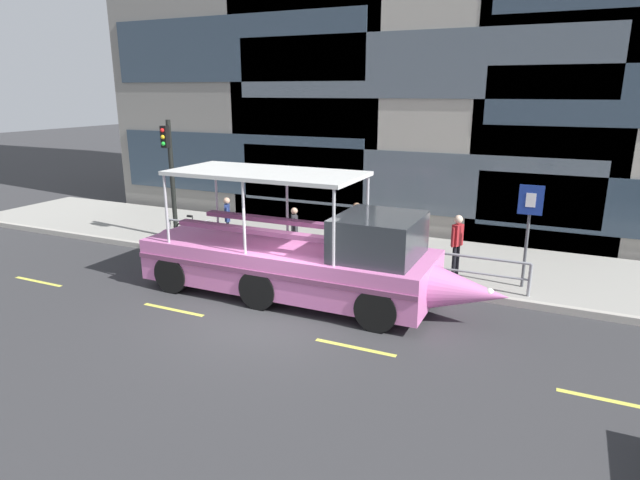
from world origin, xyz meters
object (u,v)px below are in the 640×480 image
at_px(parking_sign, 529,219).
at_px(pedestrian_near_bow, 457,239).
at_px(leaned_bicycle, 196,233).
at_px(duck_tour_boat, 306,259).
at_px(pedestrian_mid_left, 356,225).
at_px(pedestrian_near_stern, 227,216).
at_px(pedestrian_mid_right, 294,227).
at_px(traffic_light_pole, 170,168).

xyz_separation_m(parking_sign, pedestrian_near_bow, (-1.81, 0.23, -0.81)).
bearing_deg(leaned_bicycle, duck_tour_boat, -24.53).
height_order(duck_tour_boat, pedestrian_mid_left, duck_tour_boat).
relative_size(leaned_bicycle, duck_tour_boat, 0.18).
bearing_deg(pedestrian_near_stern, duck_tour_boat, -33.51).
xyz_separation_m(parking_sign, leaned_bicycle, (-10.46, -0.21, -1.48)).
xyz_separation_m(pedestrian_near_bow, pedestrian_near_stern, (-7.64, -0.00, -0.08)).
bearing_deg(leaned_bicycle, pedestrian_mid_left, 7.01).
bearing_deg(parking_sign, duck_tour_boat, -152.38).
bearing_deg(pedestrian_mid_right, pedestrian_mid_left, 13.26).
height_order(pedestrian_mid_right, pedestrian_near_stern, pedestrian_near_stern).
relative_size(traffic_light_pole, leaned_bicycle, 2.35).
distance_m(pedestrian_mid_left, pedestrian_near_stern, 4.55).
height_order(parking_sign, leaned_bicycle, parking_sign).
distance_m(duck_tour_boat, pedestrian_near_bow, 4.37).
relative_size(leaned_bicycle, pedestrian_near_bow, 1.01).
relative_size(traffic_light_pole, parking_sign, 1.50).
bearing_deg(traffic_light_pole, pedestrian_mid_left, 4.17).
distance_m(traffic_light_pole, pedestrian_near_bow, 9.83).
bearing_deg(pedestrian_mid_right, pedestrian_near_stern, 175.65).
bearing_deg(leaned_bicycle, traffic_light_pole, 169.38).
bearing_deg(leaned_bicycle, parking_sign, 1.16).
bearing_deg(traffic_light_pole, pedestrian_near_stern, 6.47).
relative_size(duck_tour_boat, pedestrian_near_bow, 5.51).
distance_m(leaned_bicycle, pedestrian_near_bow, 8.69).
bearing_deg(pedestrian_mid_left, parking_sign, -5.49).
distance_m(leaned_bicycle, pedestrian_near_stern, 1.25).
distance_m(parking_sign, duck_tour_boat, 5.83).
bearing_deg(pedestrian_near_bow, pedestrian_mid_right, -177.64).
height_order(leaned_bicycle, pedestrian_mid_left, pedestrian_mid_left).
distance_m(duck_tour_boat, pedestrian_mid_left, 3.15).
height_order(leaned_bicycle, pedestrian_mid_right, pedestrian_mid_right).
height_order(duck_tour_boat, pedestrian_mid_right, duck_tour_boat).
distance_m(traffic_light_pole, leaned_bicycle, 2.37).
distance_m(parking_sign, leaned_bicycle, 10.57).
height_order(traffic_light_pole, leaned_bicycle, traffic_light_pole).
relative_size(duck_tour_boat, pedestrian_mid_right, 6.22).
bearing_deg(pedestrian_mid_left, traffic_light_pole, -175.83).
bearing_deg(pedestrian_near_stern, pedestrian_near_bow, 0.03).
bearing_deg(pedestrian_mid_left, pedestrian_mid_right, -166.74).
height_order(parking_sign, pedestrian_mid_left, parking_sign).
height_order(parking_sign, pedestrian_near_bow, parking_sign).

